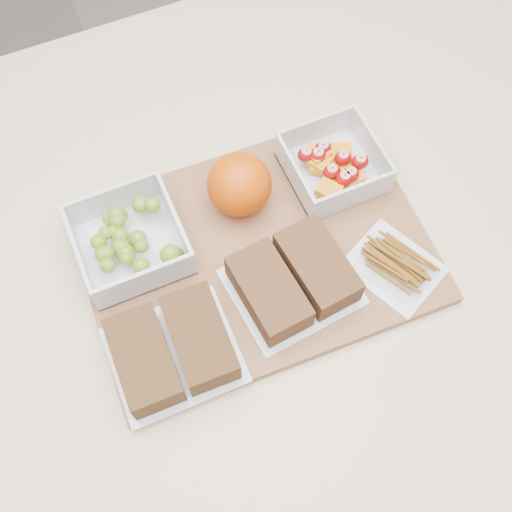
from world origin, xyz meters
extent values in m
plane|color=gray|center=(0.00, 0.00, 0.00)|extent=(4.00, 4.00, 0.00)
cube|color=beige|center=(0.00, 0.00, 0.45)|extent=(1.20, 0.90, 0.90)
cube|color=brown|center=(0.02, -0.01, 0.91)|extent=(0.43, 0.32, 0.02)
cube|color=silver|center=(-0.12, 0.06, 0.92)|extent=(0.13, 0.13, 0.00)
cube|color=silver|center=(-0.12, 0.12, 0.94)|extent=(0.13, 0.00, 0.05)
cube|color=silver|center=(-0.12, 0.00, 0.94)|extent=(0.13, 0.00, 0.05)
cube|color=silver|center=(-0.05, 0.06, 0.94)|extent=(0.00, 0.12, 0.05)
cube|color=silver|center=(-0.18, 0.06, 0.94)|extent=(0.00, 0.12, 0.05)
sphere|color=olive|center=(-0.12, 0.04, 0.94)|extent=(0.02, 0.02, 0.02)
sphere|color=olive|center=(-0.15, 0.05, 0.95)|extent=(0.02, 0.02, 0.02)
sphere|color=olive|center=(-0.12, 0.08, 0.95)|extent=(0.02, 0.02, 0.02)
sphere|color=olive|center=(-0.10, 0.06, 0.93)|extent=(0.02, 0.02, 0.02)
sphere|color=olive|center=(-0.15, 0.07, 0.95)|extent=(0.02, 0.02, 0.02)
sphere|color=olive|center=(-0.13, 0.05, 0.94)|extent=(0.02, 0.02, 0.02)
sphere|color=olive|center=(-0.14, 0.07, 0.95)|extent=(0.02, 0.02, 0.02)
sphere|color=olive|center=(-0.08, 0.02, 0.95)|extent=(0.02, 0.02, 0.02)
sphere|color=olive|center=(-0.09, 0.10, 0.95)|extent=(0.02, 0.02, 0.02)
sphere|color=olive|center=(-0.12, 0.09, 0.95)|extent=(0.02, 0.02, 0.02)
sphere|color=olive|center=(-0.15, 0.03, 0.94)|extent=(0.02, 0.02, 0.02)
sphere|color=olive|center=(-0.07, 0.09, 0.95)|extent=(0.02, 0.02, 0.02)
sphere|color=olive|center=(-0.11, 0.02, 0.94)|extent=(0.02, 0.02, 0.02)
sphere|color=olive|center=(-0.12, 0.09, 0.94)|extent=(0.02, 0.02, 0.02)
sphere|color=olive|center=(-0.12, 0.07, 0.94)|extent=(0.02, 0.02, 0.02)
sphere|color=olive|center=(-0.12, 0.09, 0.95)|extent=(0.02, 0.02, 0.02)
sphere|color=olive|center=(-0.08, 0.02, 0.95)|extent=(0.02, 0.02, 0.02)
sphere|color=olive|center=(-0.07, 0.02, 0.93)|extent=(0.02, 0.02, 0.02)
sphere|color=olive|center=(-0.13, 0.07, 0.94)|extent=(0.02, 0.02, 0.02)
sphere|color=olive|center=(-0.13, 0.04, 0.94)|extent=(0.02, 0.02, 0.02)
sphere|color=olive|center=(-0.13, 0.10, 0.94)|extent=(0.02, 0.02, 0.02)
sphere|color=olive|center=(-0.10, 0.04, 0.95)|extent=(0.02, 0.02, 0.02)
sphere|color=olive|center=(-0.13, 0.05, 0.94)|extent=(0.02, 0.02, 0.02)
sphere|color=olive|center=(-0.15, 0.05, 0.95)|extent=(0.02, 0.02, 0.02)
cube|color=silver|center=(0.16, 0.06, 0.92)|extent=(0.12, 0.12, 0.00)
cube|color=silver|center=(0.16, 0.12, 0.94)|extent=(0.12, 0.00, 0.05)
cube|color=silver|center=(0.16, 0.00, 0.94)|extent=(0.12, 0.00, 0.05)
cube|color=silver|center=(0.22, 0.06, 0.94)|extent=(0.00, 0.11, 0.05)
cube|color=silver|center=(0.11, 0.06, 0.94)|extent=(0.00, 0.11, 0.05)
cube|color=orange|center=(0.17, 0.04, 0.93)|extent=(0.03, 0.04, 0.01)
cube|color=orange|center=(0.15, 0.08, 0.93)|extent=(0.04, 0.05, 0.01)
cube|color=orange|center=(0.17, 0.06, 0.93)|extent=(0.04, 0.04, 0.01)
cube|color=orange|center=(0.18, 0.07, 0.93)|extent=(0.04, 0.04, 0.01)
cube|color=orange|center=(0.15, 0.07, 0.94)|extent=(0.04, 0.04, 0.01)
cube|color=orange|center=(0.15, 0.08, 0.94)|extent=(0.03, 0.03, 0.01)
cube|color=orange|center=(0.14, 0.03, 0.94)|extent=(0.04, 0.04, 0.01)
cube|color=orange|center=(0.18, 0.04, 0.93)|extent=(0.03, 0.03, 0.01)
cube|color=orange|center=(0.15, 0.07, 0.93)|extent=(0.04, 0.04, 0.01)
ellipsoid|color=#A50809|center=(0.17, 0.06, 0.94)|extent=(0.02, 0.02, 0.02)
ellipsoid|color=#A50809|center=(0.17, 0.03, 0.94)|extent=(0.02, 0.02, 0.02)
ellipsoid|color=#A50809|center=(0.13, 0.08, 0.94)|extent=(0.02, 0.02, 0.02)
ellipsoid|color=#A50809|center=(0.19, 0.05, 0.94)|extent=(0.02, 0.02, 0.02)
ellipsoid|color=#A50809|center=(0.15, 0.08, 0.94)|extent=(0.02, 0.02, 0.02)
ellipsoid|color=#A50809|center=(0.16, 0.03, 0.94)|extent=(0.02, 0.02, 0.02)
ellipsoid|color=#A50809|center=(0.15, 0.05, 0.94)|extent=(0.02, 0.02, 0.02)
ellipsoid|color=#A50809|center=(0.16, 0.08, 0.94)|extent=(0.02, 0.02, 0.02)
sphere|color=#CC4804|center=(0.03, 0.07, 0.96)|extent=(0.08, 0.08, 0.08)
cube|color=silver|center=(-0.12, -0.09, 0.92)|extent=(0.14, 0.13, 0.00)
cube|color=#50321B|center=(-0.15, -0.09, 0.94)|extent=(0.06, 0.11, 0.04)
cube|color=#50321B|center=(-0.08, -0.09, 0.94)|extent=(0.06, 0.11, 0.04)
cube|color=silver|center=(0.04, -0.07, 0.92)|extent=(0.15, 0.14, 0.00)
cube|color=brown|center=(0.01, -0.07, 0.94)|extent=(0.07, 0.12, 0.04)
cube|color=brown|center=(0.08, -0.06, 0.94)|extent=(0.07, 0.12, 0.04)
cube|color=silver|center=(0.17, -0.09, 0.92)|extent=(0.13, 0.13, 0.00)
camera|label=1|loc=(-0.12, -0.33, 1.63)|focal=45.00mm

